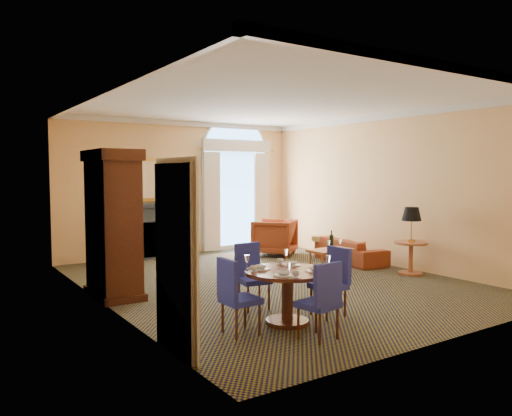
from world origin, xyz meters
TOP-DOWN VIEW (x-y plane):
  - ground at (0.00, 0.00)m, footprint 7.50×7.50m
  - room_envelope at (-0.03, 0.67)m, footprint 6.04×7.52m
  - armoire at (-2.72, 0.47)m, footprint 0.66×1.18m
  - dining_table at (-1.31, -2.21)m, footprint 1.12×1.12m
  - dining_chair_north at (-1.27, -1.27)m, footprint 0.48×0.48m
  - dining_chair_south at (-1.38, -2.98)m, footprint 0.48×0.48m
  - dining_chair_east at (-0.54, -2.24)m, footprint 0.44×0.43m
  - dining_chair_west at (-2.11, -2.22)m, footprint 0.43×0.42m
  - sofa at (2.55, 0.60)m, footprint 0.93×1.88m
  - armchair at (1.73, 2.32)m, footprint 1.30×1.31m
  - coffee_table at (1.49, 0.06)m, footprint 0.91×0.54m
  - side_table at (2.60, -0.99)m, footprint 0.63×0.63m

SIDE VIEW (x-z plane):
  - ground at x=0.00m, z-range 0.00..0.00m
  - sofa at x=2.55m, z-range 0.00..0.53m
  - coffee_table at x=1.49m, z-range 0.01..0.84m
  - armchair at x=1.73m, z-range 0.00..0.86m
  - dining_table at x=-1.31m, z-range 0.08..0.98m
  - dining_chair_north at x=-1.27m, z-range 0.06..1.00m
  - dining_chair_south at x=-1.38m, z-range 0.06..1.00m
  - dining_chair_east at x=-0.54m, z-range 0.06..1.00m
  - dining_chair_west at x=-2.11m, z-range 0.06..1.00m
  - side_table at x=2.60m, z-range 0.18..1.45m
  - armoire at x=-2.72m, z-range -0.04..2.27m
  - room_envelope at x=-0.03m, z-range 0.78..4.23m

